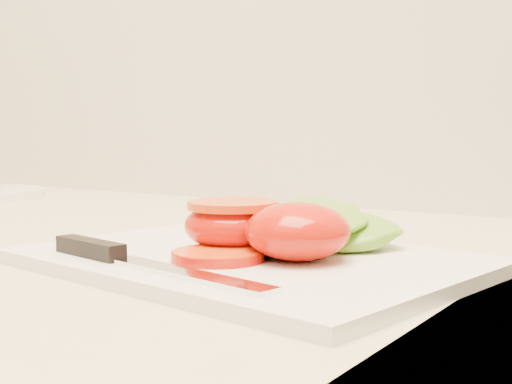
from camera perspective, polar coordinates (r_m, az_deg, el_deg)
The scene contains 7 objects.
cutting_board at distance 0.53m, azimuth -0.60°, elevation -5.51°, with size 0.32×0.23×0.01m, color white.
tomato_half_dome at distance 0.50m, azimuth 3.35°, elevation -3.15°, with size 0.07×0.07×0.04m, color red.
tomato_half_cut at distance 0.54m, azimuth -1.85°, elevation -2.50°, with size 0.07×0.07×0.04m.
tomato_slice_0 at distance 0.50m, azimuth -3.07°, elevation -5.10°, with size 0.06×0.06×0.01m, color orange.
lettuce_leaf_0 at distance 0.58m, azimuth 2.88°, elevation -2.51°, with size 0.16×0.11×0.03m, color #5FA22A.
lettuce_leaf_1 at distance 0.56m, azimuth 6.33°, elevation -3.16°, with size 0.11×0.08×0.02m, color #5FA22A.
knife at distance 0.50m, azimuth -10.44°, elevation -5.16°, with size 0.21×0.05×0.01m.
Camera 1 is at (0.30, 1.18, 1.03)m, focal length 50.00 mm.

